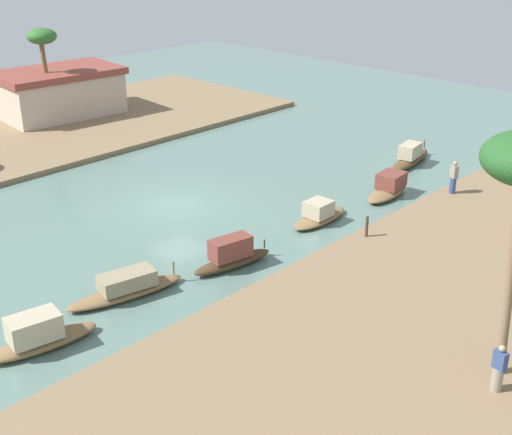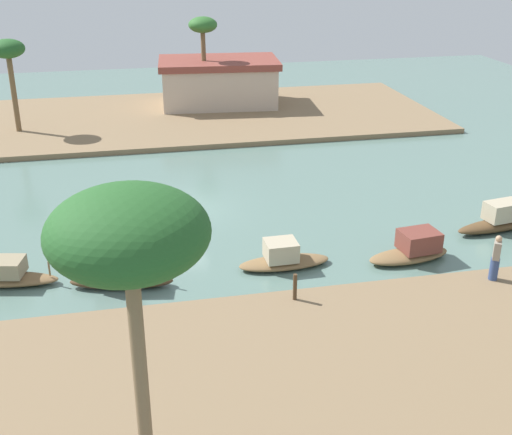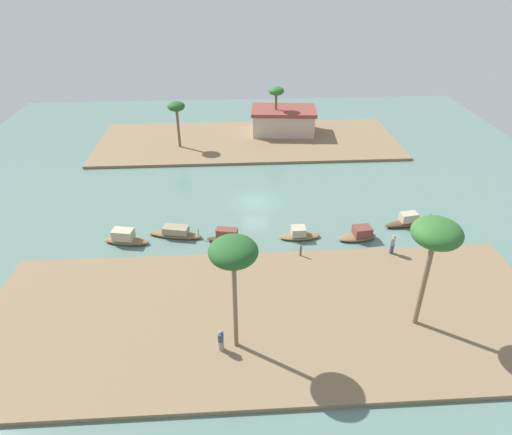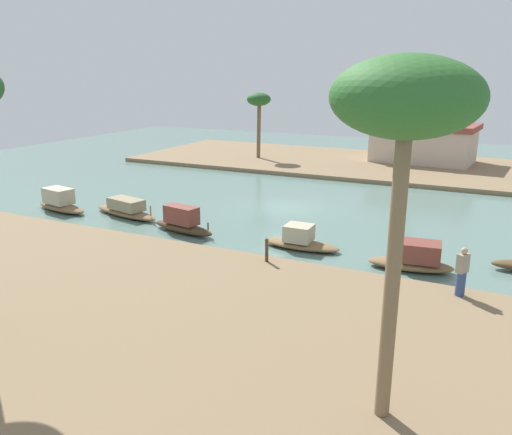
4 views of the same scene
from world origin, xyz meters
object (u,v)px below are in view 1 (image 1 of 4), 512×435
(person_on_near_bank, at_px, (454,178))
(person_by_mooring, at_px, (499,370))
(mooring_post, at_px, (367,226))
(sampan_upstream_small, at_px, (126,288))
(palm_tree_right_tall, at_px, (42,41))
(sampan_near_left_bank, at_px, (38,336))
(sampan_foreground, at_px, (410,157))
(sampan_open_hull, at_px, (232,256))
(sampan_downstream_large, at_px, (319,214))
(sampan_with_red_awning, at_px, (389,187))
(riverside_building, at_px, (59,92))

(person_on_near_bank, distance_m, person_by_mooring, 16.59)
(mooring_post, bearing_deg, sampan_upstream_small, 159.74)
(person_on_near_bank, bearing_deg, palm_tree_right_tall, -135.80)
(sampan_near_left_bank, height_order, mooring_post, sampan_near_left_bank)
(person_on_near_bank, distance_m, palm_tree_right_tall, 28.95)
(sampan_foreground, distance_m, sampan_upstream_small, 21.02)
(person_on_near_bank, height_order, palm_tree_right_tall, palm_tree_right_tall)
(person_by_mooring, bearing_deg, person_on_near_bank, 139.01)
(sampan_open_hull, bearing_deg, sampan_downstream_large, 13.30)
(sampan_with_red_awning, bearing_deg, mooring_post, -162.02)
(sampan_upstream_small, xyz_separation_m, person_on_near_bank, (17.88, -3.96, 0.75))
(mooring_post, relative_size, riverside_building, 0.11)
(sampan_upstream_small, bearing_deg, sampan_foreground, 13.56)
(sampan_upstream_small, bearing_deg, sampan_downstream_large, 7.41)
(person_by_mooring, distance_m, riverside_building, 38.30)
(sampan_downstream_large, xyz_separation_m, sampan_foreground, (10.26, 1.43, 0.07))
(sampan_downstream_large, height_order, mooring_post, mooring_post)
(person_on_near_bank, bearing_deg, riverside_building, -138.09)
(person_on_near_bank, relative_size, riverside_building, 0.20)
(sampan_near_left_bank, height_order, riverside_building, riverside_building)
(sampan_downstream_large, height_order, sampan_foreground, sampan_foreground)
(sampan_with_red_awning, bearing_deg, sampan_upstream_small, 168.70)
(sampan_with_red_awning, height_order, palm_tree_right_tall, palm_tree_right_tall)
(sampan_downstream_large, distance_m, sampan_with_red_awning, 5.20)
(sampan_near_left_bank, bearing_deg, riverside_building, 67.01)
(sampan_downstream_large, bearing_deg, sampan_open_hull, -178.13)
(sampan_downstream_large, bearing_deg, person_on_near_bank, -24.54)
(sampan_downstream_large, distance_m, person_by_mooring, 14.03)
(sampan_downstream_large, height_order, sampan_with_red_awning, sampan_with_red_awning)
(sampan_with_red_awning, relative_size, person_on_near_bank, 2.01)
(sampan_with_red_awning, relative_size, person_by_mooring, 2.20)
(sampan_with_red_awning, height_order, person_by_mooring, person_by_mooring)
(sampan_near_left_bank, distance_m, riverside_building, 29.88)
(sampan_near_left_bank, distance_m, palm_tree_right_tall, 29.39)
(palm_tree_right_tall, bearing_deg, sampan_open_hull, -104.70)
(sampan_with_red_awning, bearing_deg, person_by_mooring, -141.40)
(person_by_mooring, bearing_deg, sampan_with_red_awning, 150.20)
(person_on_near_bank, distance_m, riverside_building, 28.75)
(sampan_near_left_bank, relative_size, sampan_upstream_small, 0.83)
(sampan_foreground, distance_m, riverside_building, 25.28)
(sampan_foreground, relative_size, mooring_post, 4.99)
(sampan_with_red_awning, distance_m, sampan_upstream_small, 15.99)
(sampan_open_hull, bearing_deg, mooring_post, -14.02)
(person_by_mooring, bearing_deg, palm_tree_right_tall, -175.59)
(sampan_foreground, xyz_separation_m, sampan_open_hull, (-16.46, -1.75, 0.09))
(person_on_near_bank, relative_size, mooring_post, 1.80)
(sampan_open_hull, relative_size, person_on_near_bank, 2.21)
(person_on_near_bank, bearing_deg, sampan_downstream_large, -82.94)
(sampan_foreground, bearing_deg, sampan_downstream_large, 178.56)
(person_on_near_bank, relative_size, palm_tree_right_tall, 0.28)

